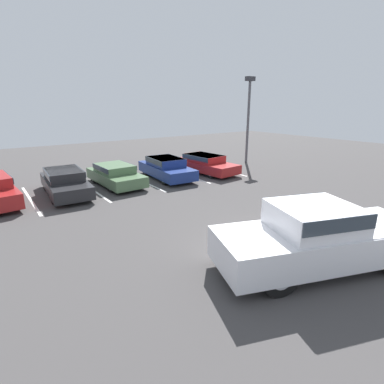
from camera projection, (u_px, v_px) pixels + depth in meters
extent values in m
plane|color=#423F3F|center=(290.00, 254.00, 8.90)|extent=(60.00, 60.00, 0.00)
cube|color=white|center=(31.00, 200.00, 13.93)|extent=(0.12, 5.20, 0.01)
cube|color=white|center=(93.00, 190.00, 15.56)|extent=(0.12, 5.20, 0.01)
cube|color=white|center=(143.00, 182.00, 17.18)|extent=(0.12, 5.20, 0.01)
cube|color=white|center=(184.00, 175.00, 18.81)|extent=(0.12, 5.20, 0.01)
cube|color=white|center=(219.00, 169.00, 20.43)|extent=(0.12, 5.20, 0.01)
cube|color=silver|center=(320.00, 243.00, 8.04)|extent=(6.05, 3.82, 0.85)
cube|color=silver|center=(314.00, 218.00, 7.75)|extent=(2.56, 2.42, 0.67)
cube|color=#2D3842|center=(315.00, 212.00, 7.71)|extent=(2.54, 2.46, 0.37)
cube|color=silver|center=(376.00, 223.00, 8.40)|extent=(2.64, 2.51, 0.13)
cylinder|color=black|center=(349.00, 232.00, 9.30)|extent=(1.01, 0.64, 0.95)
cylinder|color=#ADADB2|center=(349.00, 232.00, 9.30)|extent=(0.61, 0.51, 0.52)
cylinder|color=black|center=(248.00, 246.00, 8.40)|extent=(1.01, 0.64, 0.95)
cylinder|color=#ADADB2|center=(248.00, 246.00, 8.40)|extent=(0.61, 0.51, 0.52)
cylinder|color=black|center=(279.00, 276.00, 6.92)|extent=(1.01, 0.64, 0.95)
cylinder|color=#ADADB2|center=(279.00, 276.00, 6.92)|extent=(0.61, 0.51, 0.52)
cylinder|color=black|center=(17.00, 201.00, 12.74)|extent=(0.27, 0.69, 0.67)
cylinder|color=#ADADB2|center=(17.00, 201.00, 12.74)|extent=(0.25, 0.39, 0.37)
cylinder|color=black|center=(6.00, 188.00, 14.57)|extent=(0.27, 0.69, 0.67)
cylinder|color=#ADADB2|center=(6.00, 188.00, 14.57)|extent=(0.25, 0.39, 0.37)
cube|color=#232326|center=(66.00, 185.00, 14.66)|extent=(2.00, 4.62, 0.59)
cube|color=#232326|center=(64.00, 174.00, 14.59)|extent=(1.66, 2.44, 0.46)
cube|color=#2D3842|center=(64.00, 172.00, 14.56)|extent=(1.72, 2.40, 0.28)
cylinder|color=black|center=(88.00, 192.00, 14.01)|extent=(0.27, 0.67, 0.66)
cylinder|color=#ADADB2|center=(88.00, 192.00, 14.01)|extent=(0.26, 0.38, 0.36)
cylinder|color=black|center=(54.00, 197.00, 13.27)|extent=(0.27, 0.67, 0.66)
cylinder|color=#ADADB2|center=(54.00, 197.00, 13.27)|extent=(0.26, 0.38, 0.36)
cylinder|color=black|center=(76.00, 180.00, 16.14)|extent=(0.27, 0.67, 0.66)
cylinder|color=#ADADB2|center=(76.00, 180.00, 16.14)|extent=(0.26, 0.38, 0.36)
cylinder|color=black|center=(46.00, 184.00, 15.40)|extent=(0.27, 0.67, 0.66)
cylinder|color=#ADADB2|center=(46.00, 184.00, 15.40)|extent=(0.26, 0.38, 0.36)
cube|color=#4C6B47|center=(116.00, 177.00, 16.35)|extent=(1.90, 4.26, 0.55)
cube|color=#4C6B47|center=(115.00, 168.00, 16.27)|extent=(1.63, 2.23, 0.41)
cube|color=#2D3842|center=(114.00, 167.00, 16.25)|extent=(1.70, 2.19, 0.25)
cylinder|color=black|center=(139.00, 182.00, 15.91)|extent=(0.23, 0.64, 0.63)
cylinder|color=#ADADB2|center=(139.00, 182.00, 15.91)|extent=(0.23, 0.35, 0.35)
cylinder|color=black|center=(112.00, 186.00, 15.01)|extent=(0.23, 0.64, 0.63)
cylinder|color=#ADADB2|center=(112.00, 186.00, 15.01)|extent=(0.23, 0.35, 0.35)
cylinder|color=black|center=(120.00, 174.00, 17.76)|extent=(0.23, 0.64, 0.63)
cylinder|color=#ADADB2|center=(120.00, 174.00, 17.76)|extent=(0.23, 0.35, 0.35)
cylinder|color=black|center=(94.00, 177.00, 16.86)|extent=(0.23, 0.64, 0.63)
cylinder|color=#ADADB2|center=(94.00, 177.00, 16.86)|extent=(0.23, 0.35, 0.35)
cube|color=navy|center=(166.00, 170.00, 17.84)|extent=(2.10, 4.55, 0.59)
cube|color=navy|center=(166.00, 161.00, 17.76)|extent=(1.73, 2.41, 0.46)
cube|color=#2D3842|center=(166.00, 160.00, 17.74)|extent=(1.80, 2.37, 0.27)
cylinder|color=black|center=(188.00, 175.00, 17.21)|extent=(0.29, 0.69, 0.68)
cylinder|color=#ADADB2|center=(188.00, 175.00, 17.21)|extent=(0.28, 0.39, 0.37)
cylinder|color=black|center=(165.00, 179.00, 16.45)|extent=(0.29, 0.69, 0.68)
cylinder|color=#ADADB2|center=(165.00, 179.00, 16.45)|extent=(0.28, 0.39, 0.37)
cylinder|color=black|center=(168.00, 168.00, 19.31)|extent=(0.29, 0.69, 0.68)
cylinder|color=#ADADB2|center=(168.00, 168.00, 19.31)|extent=(0.28, 0.39, 0.37)
cylinder|color=black|center=(146.00, 170.00, 18.55)|extent=(0.29, 0.69, 0.68)
cylinder|color=#ADADB2|center=(146.00, 170.00, 18.55)|extent=(0.28, 0.39, 0.37)
cube|color=maroon|center=(205.00, 166.00, 19.31)|extent=(2.18, 4.83, 0.55)
cube|color=maroon|center=(204.00, 158.00, 19.24)|extent=(1.77, 2.57, 0.43)
cube|color=#2D3842|center=(204.00, 157.00, 19.22)|extent=(1.84, 2.53, 0.26)
cylinder|color=black|center=(228.00, 169.00, 18.84)|extent=(0.28, 0.67, 0.65)
cylinder|color=#ADADB2|center=(228.00, 169.00, 18.84)|extent=(0.27, 0.38, 0.36)
cylinder|color=black|center=(211.00, 173.00, 17.89)|extent=(0.28, 0.67, 0.65)
cylinder|color=#ADADB2|center=(211.00, 173.00, 17.89)|extent=(0.27, 0.38, 0.36)
cylinder|color=black|center=(199.00, 163.00, 20.82)|extent=(0.28, 0.67, 0.65)
cylinder|color=#ADADB2|center=(199.00, 163.00, 20.82)|extent=(0.27, 0.38, 0.36)
cylinder|color=black|center=(182.00, 166.00, 19.86)|extent=(0.28, 0.67, 0.65)
cylinder|color=#ADADB2|center=(182.00, 166.00, 19.86)|extent=(0.27, 0.38, 0.36)
cylinder|color=#515156|center=(248.00, 123.00, 21.97)|extent=(0.18, 0.18, 5.84)
cube|color=#333338|center=(250.00, 79.00, 21.10)|extent=(0.70, 0.36, 0.30)
cube|color=#B7B2A8|center=(169.00, 165.00, 21.46)|extent=(1.76, 0.20, 0.14)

